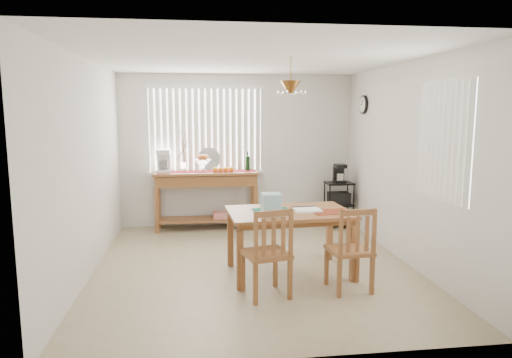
{
  "coord_description": "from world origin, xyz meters",
  "views": [
    {
      "loc": [
        -0.68,
        -5.6,
        1.97
      ],
      "look_at": [
        0.1,
        0.55,
        1.05
      ],
      "focal_mm": 32.0,
      "sensor_mm": 36.0,
      "label": 1
    }
  ],
  "objects": [
    {
      "name": "ground",
      "position": [
        0.0,
        0.0,
        -0.01
      ],
      "size": [
        4.0,
        4.5,
        0.01
      ],
      "primitive_type": "cube",
      "color": "tan"
    },
    {
      "name": "room_shell",
      "position": [
        0.0,
        0.02,
        1.69
      ],
      "size": [
        4.2,
        4.7,
        2.7
      ],
      "color": "silver",
      "rests_on": "ground"
    },
    {
      "name": "sideboard",
      "position": [
        -0.55,
        1.99,
        0.73
      ],
      "size": [
        1.73,
        0.49,
        0.98
      ],
      "color": "brown",
      "rests_on": "ground"
    },
    {
      "name": "sideboard_items",
      "position": [
        -0.82,
        2.0,
        1.13
      ],
      "size": [
        1.65,
        0.41,
        0.75
      ],
      "color": "maroon",
      "rests_on": "sideboard"
    },
    {
      "name": "wire_cart",
      "position": [
        1.7,
        1.85,
        0.46
      ],
      "size": [
        0.45,
        0.36,
        0.77
      ],
      "color": "black",
      "rests_on": "ground"
    },
    {
      "name": "cart_items",
      "position": [
        1.7,
        1.86,
        0.92
      ],
      "size": [
        0.18,
        0.22,
        0.32
      ],
      "color": "black",
      "rests_on": "wire_cart"
    },
    {
      "name": "dining_table",
      "position": [
        0.39,
        -0.31,
        0.69
      ],
      "size": [
        1.51,
        1.02,
        0.78
      ],
      "color": "brown",
      "rests_on": "ground"
    },
    {
      "name": "table_items",
      "position": [
        0.26,
        -0.45,
        0.88
      ],
      "size": [
        1.14,
        0.51,
        0.25
      ],
      "color": "#12664D",
      "rests_on": "dining_table"
    },
    {
      "name": "chair_left",
      "position": [
        0.03,
        -1.0,
        0.48
      ],
      "size": [
        0.55,
        0.55,
        0.98
      ],
      "color": "brown",
      "rests_on": "ground"
    },
    {
      "name": "chair_right",
      "position": [
        0.96,
        -0.95,
        0.47
      ],
      "size": [
        0.48,
        0.48,
        0.95
      ],
      "color": "brown",
      "rests_on": "ground"
    }
  ]
}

